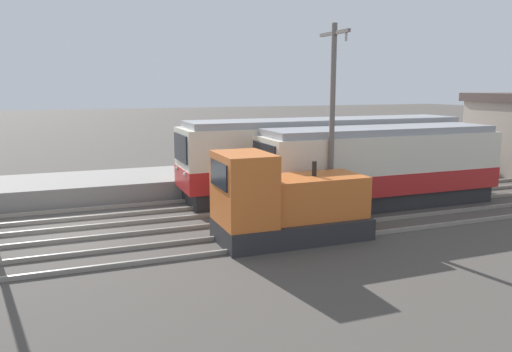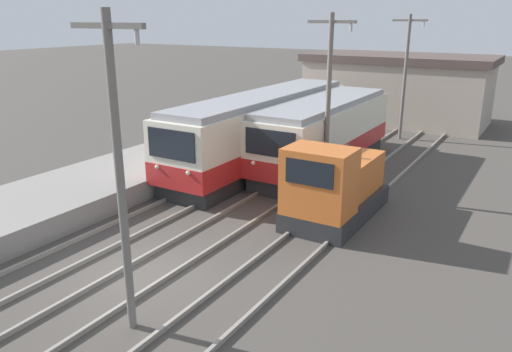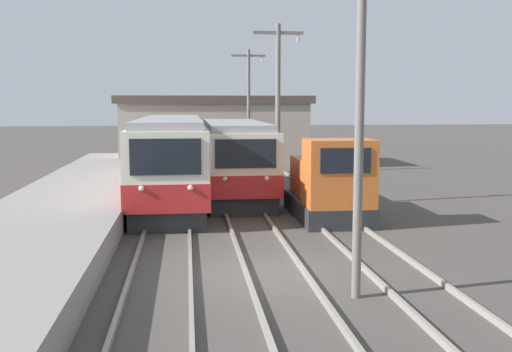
{
  "view_description": "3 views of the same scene",
  "coord_description": "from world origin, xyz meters",
  "px_view_note": "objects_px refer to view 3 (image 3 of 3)",
  "views": [
    {
      "loc": [
        17.93,
        0.08,
        5.09
      ],
      "look_at": [
        -0.55,
        7.22,
        1.51
      ],
      "focal_mm": 35.0,
      "sensor_mm": 36.0,
      "label": 1
    },
    {
      "loc": [
        9.62,
        -9.39,
        7.12
      ],
      "look_at": [
        0.59,
        5.55,
        1.55
      ],
      "focal_mm": 35.0,
      "sensor_mm": 36.0,
      "label": 2
    },
    {
      "loc": [
        -1.92,
        -14.36,
        4.21
      ],
      "look_at": [
        0.41,
        5.79,
        1.74
      ],
      "focal_mm": 42.0,
      "sensor_mm": 36.0,
      "label": 3
    }
  ],
  "objects_px": {
    "commuter_train_center": "(234,161)",
    "shunting_locomotive": "(329,186)",
    "catenary_mast_near": "(360,114)",
    "commuter_train_left": "(171,162)",
    "catenary_mast_far": "(249,107)",
    "catenary_mast_mid": "(278,109)"
  },
  "relations": [
    {
      "from": "commuter_train_center",
      "to": "shunting_locomotive",
      "type": "relative_size",
      "value": 2.11
    },
    {
      "from": "commuter_train_center",
      "to": "catenary_mast_near",
      "type": "height_order",
      "value": "catenary_mast_near"
    },
    {
      "from": "commuter_train_left",
      "to": "catenary_mast_near",
      "type": "xyz_separation_m",
      "value": [
        4.31,
        -13.61,
        2.3
      ]
    },
    {
      "from": "shunting_locomotive",
      "to": "catenary_mast_far",
      "type": "bearing_deg",
      "value": 96.08
    },
    {
      "from": "commuter_train_left",
      "to": "catenary_mast_near",
      "type": "distance_m",
      "value": 14.46
    },
    {
      "from": "catenary_mast_mid",
      "to": "commuter_train_left",
      "type": "bearing_deg",
      "value": 153.12
    },
    {
      "from": "commuter_train_left",
      "to": "catenary_mast_mid",
      "type": "bearing_deg",
      "value": -26.88
    },
    {
      "from": "shunting_locomotive",
      "to": "catenary_mast_far",
      "type": "xyz_separation_m",
      "value": [
        -1.49,
        14.01,
        2.77
      ]
    },
    {
      "from": "commuter_train_center",
      "to": "shunting_locomotive",
      "type": "distance_m",
      "value": 6.53
    },
    {
      "from": "commuter_train_center",
      "to": "shunting_locomotive",
      "type": "height_order",
      "value": "commuter_train_center"
    },
    {
      "from": "catenary_mast_mid",
      "to": "shunting_locomotive",
      "type": "bearing_deg",
      "value": -60.02
    },
    {
      "from": "shunting_locomotive",
      "to": "catenary_mast_mid",
      "type": "distance_m",
      "value": 4.07
    },
    {
      "from": "commuter_train_left",
      "to": "catenary_mast_near",
      "type": "relative_size",
      "value": 1.91
    },
    {
      "from": "catenary_mast_mid",
      "to": "catenary_mast_near",
      "type": "bearing_deg",
      "value": -90.0
    },
    {
      "from": "commuter_train_center",
      "to": "catenary_mast_mid",
      "type": "distance_m",
      "value": 4.27
    },
    {
      "from": "shunting_locomotive",
      "to": "catenary_mast_far",
      "type": "height_order",
      "value": "catenary_mast_far"
    },
    {
      "from": "shunting_locomotive",
      "to": "catenary_mast_mid",
      "type": "relative_size",
      "value": 0.7
    },
    {
      "from": "catenary_mast_mid",
      "to": "commuter_train_center",
      "type": "bearing_deg",
      "value": 115.19
    },
    {
      "from": "commuter_train_center",
      "to": "catenary_mast_near",
      "type": "bearing_deg",
      "value": -84.12
    },
    {
      "from": "catenary_mast_mid",
      "to": "catenary_mast_far",
      "type": "height_order",
      "value": "same"
    },
    {
      "from": "catenary_mast_near",
      "to": "commuter_train_left",
      "type": "bearing_deg",
      "value": 107.57
    },
    {
      "from": "commuter_train_center",
      "to": "catenary_mast_near",
      "type": "relative_size",
      "value": 1.47
    }
  ]
}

